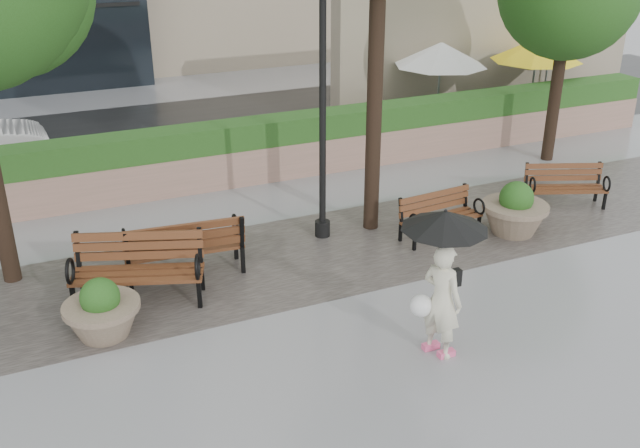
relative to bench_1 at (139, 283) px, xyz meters
name	(u,v)px	position (x,y,z in m)	size (l,w,h in m)	color
ground	(347,355)	(2.29, -2.62, -0.31)	(100.00, 100.00, 0.00)	gray
cobble_strip	(271,262)	(2.29, 0.38, -0.31)	(28.00, 3.20, 0.01)	#383330
hedge_wall	(205,157)	(2.29, 4.38, 0.35)	(24.00, 0.80, 1.35)	tan
cafe_wall	(490,40)	(11.79, 7.38, 1.69)	(10.00, 0.60, 4.00)	tan
cafe_hedge	(518,112)	(11.29, 5.18, 0.14)	(8.00, 0.50, 0.90)	#234C19
asphalt_street	(166,136)	(2.29, 8.38, -0.31)	(40.00, 7.00, 0.00)	black
bench_1	(139,283)	(0.00, 0.00, 0.00)	(2.10, 1.40, 1.06)	brown
bench_2	(185,258)	(0.86, 0.56, -0.01)	(1.99, 0.94, 1.03)	brown
bench_3	(440,225)	(5.50, 0.08, -0.07)	(1.60, 0.76, 0.83)	brown
bench_4	(564,194)	(8.63, 0.32, -0.06)	(1.68, 1.17, 0.85)	brown
planter_left	(102,314)	(-0.66, -0.77, 0.04)	(1.08, 1.08, 0.91)	#7F6B56
planter_right	(515,213)	(6.86, -0.32, 0.08)	(1.22, 1.22, 1.02)	#7F6B56
lamppost	(323,131)	(3.55, 1.01, 1.70)	(0.28, 0.28, 4.54)	black
patio_umb_white	(441,55)	(9.30, 6.16, 1.68)	(2.50, 2.50, 2.30)	black
patio_umb_yellow_a	(537,50)	(12.08, 5.66, 1.68)	(2.50, 2.50, 2.30)	black
patio_umb_yellow_b	(551,39)	(13.60, 6.88, 1.68)	(2.50, 2.50, 2.30)	black
pedestrian	(442,270)	(3.45, -3.05, 0.96)	(1.14, 1.14, 2.09)	beige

